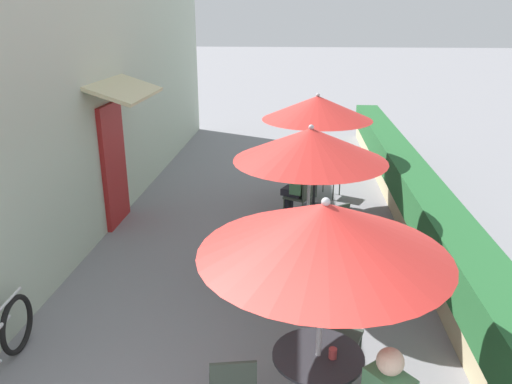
{
  "coord_description": "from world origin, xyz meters",
  "views": [
    {
      "loc": [
        0.73,
        -1.67,
        3.47
      ],
      "look_at": [
        0.15,
        5.29,
        1.0
      ],
      "focal_mm": 35.0,
      "sensor_mm": 36.0,
      "label": 1
    }
  ],
  "objects_px": {
    "patio_umbrella_near": "(324,229)",
    "cafe_chair_mid_left": "(343,230)",
    "patio_table_near": "(317,374)",
    "patio_table_mid": "(307,242)",
    "coffee_cup_far": "(319,166)",
    "cafe_chair_far_left": "(302,194)",
    "cafe_chair_far_right": "(325,171)",
    "coffee_cup_mid": "(303,226)",
    "patio_umbrella_mid": "(311,145)",
    "seated_patron_far_left": "(296,183)",
    "coffee_cup_near": "(333,353)",
    "patio_umbrella_far": "(317,108)",
    "patio_table_far": "(314,180)",
    "cafe_chair_mid_right": "(265,259)",
    "cafe_chair_near_right": "(332,329)"
  },
  "relations": [
    {
      "from": "patio_table_mid",
      "to": "cafe_chair_mid_left",
      "type": "bearing_deg",
      "value": 42.89
    },
    {
      "from": "cafe_chair_near_right",
      "to": "patio_umbrella_far",
      "type": "bearing_deg",
      "value": -159.71
    },
    {
      "from": "patio_umbrella_mid",
      "to": "seated_patron_far_left",
      "type": "distance_m",
      "value": 2.43
    },
    {
      "from": "patio_table_mid",
      "to": "coffee_cup_far",
      "type": "height_order",
      "value": "coffee_cup_far"
    },
    {
      "from": "patio_umbrella_near",
      "to": "cafe_chair_mid_left",
      "type": "distance_m",
      "value": 3.52
    },
    {
      "from": "cafe_chair_far_right",
      "to": "patio_table_near",
      "type": "bearing_deg",
      "value": 21.58
    },
    {
      "from": "cafe_chair_mid_right",
      "to": "seated_patron_far_left",
      "type": "bearing_deg",
      "value": 44.87
    },
    {
      "from": "patio_umbrella_far",
      "to": "cafe_chair_far_left",
      "type": "bearing_deg",
      "value": -108.97
    },
    {
      "from": "coffee_cup_far",
      "to": "patio_table_far",
      "type": "bearing_deg",
      "value": -138.72
    },
    {
      "from": "coffee_cup_far",
      "to": "cafe_chair_far_right",
      "type": "bearing_deg",
      "value": 76.05
    },
    {
      "from": "patio_umbrella_near",
      "to": "cafe_chair_far_left",
      "type": "bearing_deg",
      "value": 91.45
    },
    {
      "from": "coffee_cup_near",
      "to": "patio_table_far",
      "type": "height_order",
      "value": "coffee_cup_near"
    },
    {
      "from": "coffee_cup_near",
      "to": "patio_umbrella_mid",
      "type": "xyz_separation_m",
      "value": [
        -0.17,
        2.72,
        1.12
      ]
    },
    {
      "from": "cafe_chair_near_right",
      "to": "cafe_chair_mid_right",
      "type": "bearing_deg",
      "value": -132.85
    },
    {
      "from": "patio_table_near",
      "to": "patio_table_mid",
      "type": "distance_m",
      "value": 2.69
    },
    {
      "from": "cafe_chair_near_right",
      "to": "coffee_cup_far",
      "type": "height_order",
      "value": "cafe_chair_near_right"
    },
    {
      "from": "cafe_chair_near_right",
      "to": "patio_table_mid",
      "type": "bearing_deg",
      "value": -153.75
    },
    {
      "from": "patio_umbrella_near",
      "to": "seated_patron_far_left",
      "type": "distance_m",
      "value": 4.94
    },
    {
      "from": "patio_table_mid",
      "to": "coffee_cup_mid",
      "type": "xyz_separation_m",
      "value": [
        -0.07,
        -0.04,
        0.25
      ]
    },
    {
      "from": "patio_table_near",
      "to": "patio_umbrella_far",
      "type": "distance_m",
      "value": 5.6
    },
    {
      "from": "patio_table_near",
      "to": "patio_umbrella_far",
      "type": "xyz_separation_m",
      "value": [
        0.12,
        5.43,
        1.37
      ]
    },
    {
      "from": "patio_umbrella_mid",
      "to": "coffee_cup_far",
      "type": "bearing_deg",
      "value": 84.73
    },
    {
      "from": "patio_table_near",
      "to": "coffee_cup_near",
      "type": "distance_m",
      "value": 0.28
    },
    {
      "from": "cafe_chair_near_right",
      "to": "coffee_cup_far",
      "type": "xyz_separation_m",
      "value": [
        0.03,
        4.79,
        0.28
      ]
    },
    {
      "from": "cafe_chair_mid_left",
      "to": "patio_table_mid",
      "type": "bearing_deg",
      "value": 5.96
    },
    {
      "from": "cafe_chair_far_left",
      "to": "patio_umbrella_mid",
      "type": "bearing_deg",
      "value": -153.26
    },
    {
      "from": "patio_table_mid",
      "to": "patio_umbrella_far",
      "type": "bearing_deg",
      "value": 86.35
    },
    {
      "from": "patio_table_near",
      "to": "cafe_chair_far_left",
      "type": "xyz_separation_m",
      "value": [
        -0.12,
        4.74,
        -0.03
      ]
    },
    {
      "from": "patio_umbrella_far",
      "to": "seated_patron_far_left",
      "type": "distance_m",
      "value": 1.43
    },
    {
      "from": "patio_umbrella_mid",
      "to": "coffee_cup_far",
      "type": "height_order",
      "value": "patio_umbrella_mid"
    },
    {
      "from": "patio_umbrella_near",
      "to": "coffee_cup_near",
      "type": "distance_m",
      "value": 1.12
    },
    {
      "from": "cafe_chair_mid_left",
      "to": "cafe_chair_far_left",
      "type": "bearing_deg",
      "value": -105.55
    },
    {
      "from": "patio_table_mid",
      "to": "cafe_chair_far_left",
      "type": "height_order",
      "value": "cafe_chair_far_left"
    },
    {
      "from": "patio_table_near",
      "to": "cafe_chair_far_right",
      "type": "relative_size",
      "value": 0.9
    },
    {
      "from": "cafe_chair_mid_right",
      "to": "patio_umbrella_far",
      "type": "bearing_deg",
      "value": 40.64
    },
    {
      "from": "patio_table_mid",
      "to": "cafe_chair_mid_left",
      "type": "relative_size",
      "value": 0.9
    },
    {
      "from": "cafe_chair_mid_right",
      "to": "cafe_chair_far_left",
      "type": "bearing_deg",
      "value": 42.5
    },
    {
      "from": "seated_patron_far_left",
      "to": "coffee_cup_near",
      "type": "bearing_deg",
      "value": -151.03
    },
    {
      "from": "cafe_chair_far_left",
      "to": "cafe_chair_far_right",
      "type": "distance_m",
      "value": 1.47
    },
    {
      "from": "patio_table_near",
      "to": "patio_table_mid",
      "type": "height_order",
      "value": "same"
    },
    {
      "from": "coffee_cup_near",
      "to": "patio_umbrella_far",
      "type": "xyz_separation_m",
      "value": [
        0.0,
        5.46,
        1.12
      ]
    },
    {
      "from": "patio_umbrella_near",
      "to": "coffee_cup_far",
      "type": "xyz_separation_m",
      "value": [
        0.2,
        5.51,
        -1.12
      ]
    },
    {
      "from": "patio_umbrella_far",
      "to": "cafe_chair_far_right",
      "type": "relative_size",
      "value": 2.5
    },
    {
      "from": "patio_table_far",
      "to": "seated_patron_far_left",
      "type": "xyz_separation_m",
      "value": [
        -0.34,
        -0.65,
        0.14
      ]
    },
    {
      "from": "coffee_cup_near",
      "to": "cafe_chair_far_right",
      "type": "relative_size",
      "value": 0.1
    },
    {
      "from": "patio_umbrella_far",
      "to": "coffee_cup_far",
      "type": "relative_size",
      "value": 24.16
    },
    {
      "from": "coffee_cup_near",
      "to": "cafe_chair_mid_right",
      "type": "xyz_separation_m",
      "value": [
        -0.71,
        2.22,
        -0.28
      ]
    },
    {
      "from": "cafe_chair_near_right",
      "to": "seated_patron_far_left",
      "type": "bearing_deg",
      "value": -154.82
    },
    {
      "from": "cafe_chair_near_right",
      "to": "patio_table_far",
      "type": "height_order",
      "value": "cafe_chair_near_right"
    },
    {
      "from": "patio_table_near",
      "to": "seated_patron_far_left",
      "type": "distance_m",
      "value": 4.79
    }
  ]
}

